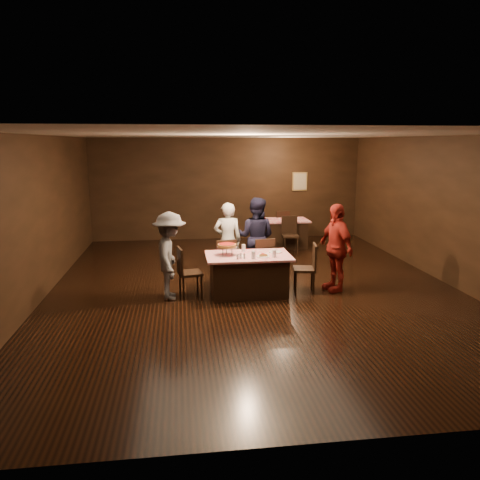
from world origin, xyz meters
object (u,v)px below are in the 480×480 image
back_table (284,233)px  glass_back (244,248)px  chair_end_left (190,272)px  glass_front_left (253,255)px  diner_white_jacket (228,240)px  diner_grey_knit (170,256)px  main_table (248,274)px  chair_back_near (290,235)px  plate_empty (275,252)px  pizza_stand (227,246)px  chair_end_right (304,268)px  diner_navy_hoodie (256,237)px  chair_far_right (262,260)px  diner_red_shirt (336,247)px  chair_far_left (224,261)px  glass_front_right (274,254)px  chair_back_far (280,226)px

back_table → glass_back: size_ratio=9.29×
chair_end_left → glass_front_left: bearing=-115.1°
diner_white_jacket → diner_grey_knit: bearing=50.0°
main_table → chair_end_left: size_ratio=1.68×
chair_back_near → plate_empty: bearing=-104.8°
chair_back_near → plate_empty: size_ratio=3.80×
chair_back_near → plate_empty: (-1.05, -3.12, 0.30)m
back_table → glass_front_left: 4.57m
diner_grey_knit → pizza_stand: diner_grey_knit is taller
chair_end_right → glass_front_left: 1.15m
diner_navy_hoodie → chair_far_right: bearing=119.5°
chair_end_right → diner_navy_hoodie: 1.51m
main_table → chair_end_right: chair_end_right is taller
diner_red_shirt → chair_far_right: bearing=-133.0°
diner_navy_hoodie → diner_red_shirt: (1.37, -1.23, 0.00)m
chair_end_left → pizza_stand: bearing=-96.4°
back_table → diner_red_shirt: size_ratio=0.76×
chair_end_right → plate_empty: (-0.55, 0.15, 0.30)m
chair_far_left → plate_empty: size_ratio=3.80×
back_table → pizza_stand: size_ratio=3.42×
chair_end_left → plate_empty: chair_end_left is taller
chair_far_right → chair_end_left: (-1.50, -0.75, 0.00)m
diner_white_jacket → plate_empty: size_ratio=6.51×
chair_back_near → glass_front_right: bearing=-104.3°
diner_red_shirt → pizza_stand: bearing=-105.0°
chair_end_right → chair_back_near: bearing=-178.5°
back_table → diner_grey_knit: bearing=-127.3°
main_table → plate_empty: plate_empty is taller
diner_grey_knit → diner_red_shirt: size_ratio=0.95×
diner_grey_knit → glass_front_right: diner_grey_knit is taller
chair_far_right → plate_empty: chair_far_right is taller
back_table → diner_white_jacket: (-1.87, -2.79, 0.43)m
chair_back_far → diner_navy_hoodie: 3.56m
chair_end_left → pizza_stand: (0.70, 0.05, 0.48)m
glass_front_right → chair_end_left: bearing=170.8°
main_table → glass_front_left: glass_front_left is taller
chair_end_left → chair_far_right: bearing=-73.9°
diner_grey_knit → plate_empty: diner_grey_knit is taller
chair_back_far → diner_grey_knit: bearing=42.4°
glass_back → main_table: bearing=-80.5°
diner_grey_knit → glass_front_left: 1.54m
main_table → chair_far_left: 0.85m
diner_red_shirt → plate_empty: 1.18m
pizza_stand → glass_back: 0.44m
main_table → plate_empty: size_ratio=6.40×
main_table → chair_back_near: chair_back_near is taller
chair_back_near → diner_grey_knit: size_ratio=0.58×
chair_far_right → diner_grey_knit: (-1.87, -0.81, 0.34)m
diner_grey_knit → diner_red_shirt: (3.19, 0.09, 0.05)m
chair_far_right → glass_back: bearing=36.3°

